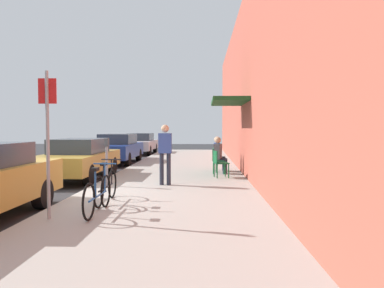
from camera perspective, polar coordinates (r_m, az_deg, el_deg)
The scene contains 16 objects.
ground_plane at distance 9.15m, azimuth -18.36°, elevation -8.42°, with size 60.00×60.00×0.00m, color #2D2D30.
sidewalk_slab at distance 10.59m, azimuth -2.92°, elevation -6.47°, with size 4.50×32.00×0.12m, color #9E9B93.
building_facade at distance 10.63m, azimuth 10.24°, elevation 10.28°, with size 1.40×32.00×6.32m.
parked_car_1 at distance 12.59m, azimuth -17.75°, elevation -2.17°, with size 1.80×4.40×1.36m.
parked_car_2 at distance 17.75m, azimuth -11.88°, elevation -0.66°, with size 1.80×4.40×1.44m.
parked_car_3 at distance 23.89m, azimuth -8.29°, elevation 0.13°, with size 1.80×4.40×1.39m.
parking_meter at distance 10.08m, azimuth -13.54°, elevation -2.26°, with size 0.12×0.10×1.32m.
street_sign at distance 6.70m, azimuth -22.18°, elevation 1.67°, with size 0.32×0.06×2.60m.
bicycle_0 at distance 7.88m, azimuth -13.66°, elevation -6.58°, with size 0.46×1.71×0.90m.
bicycle_1 at distance 6.94m, azimuth -14.87°, elevation -7.83°, with size 0.46×1.71×0.90m.
cafe_chair_0 at distance 11.56m, azimuth 4.35°, elevation -2.90°, with size 0.53×0.53×0.87m.
cafe_chair_1 at distance 12.56m, azimuth 4.16°, elevation -2.46°, with size 0.55×0.55×0.87m.
seated_patron_1 at distance 12.53m, azimuth 4.43°, elevation -1.59°, with size 0.50×0.45×1.29m.
cafe_chair_2 at distance 13.29m, azimuth 4.03°, elevation -2.18°, with size 0.45×0.45×0.87m.
seated_patron_2 at distance 13.28m, azimuth 4.29°, elevation -1.36°, with size 0.43×0.37×1.29m.
pedestrian_standing at distance 9.99m, azimuth -4.35°, elevation -0.90°, with size 0.36×0.22×1.70m.
Camera 1 is at (3.14, -8.42, 1.72)m, focal length 33.19 mm.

